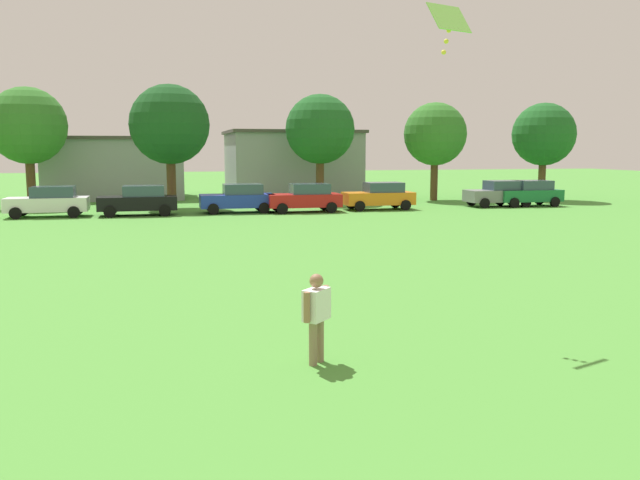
% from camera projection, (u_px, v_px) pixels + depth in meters
% --- Properties ---
extents(ground_plane, '(160.00, 160.00, 0.00)m').
position_uv_depth(ground_plane, '(177.00, 230.00, 30.17)').
color(ground_plane, '#4C9338').
extents(adult_bystander, '(0.57, 0.58, 1.59)m').
position_uv_depth(adult_bystander, '(316.00, 311.00, 11.26)').
color(adult_bystander, '#8C7259').
rests_on(adult_bystander, ground).
extents(kite, '(1.01, 0.71, 1.03)m').
position_uv_depth(kite, '(449.00, 22.00, 13.38)').
color(kite, '#8CD859').
extents(parked_car_white_1, '(4.30, 2.02, 1.68)m').
position_uv_depth(parked_car_white_1, '(49.00, 201.00, 35.88)').
color(parked_car_white_1, white).
rests_on(parked_car_white_1, ground).
extents(parked_car_black_2, '(4.30, 2.02, 1.68)m').
position_uv_depth(parked_car_black_2, '(139.00, 200.00, 36.67)').
color(parked_car_black_2, black).
rests_on(parked_car_black_2, ground).
extents(parked_car_blue_3, '(4.30, 2.02, 1.68)m').
position_uv_depth(parked_car_blue_3, '(239.00, 198.00, 38.29)').
color(parked_car_blue_3, '#1E38AD').
rests_on(parked_car_blue_3, ground).
extents(parked_car_red_4, '(4.30, 2.02, 1.68)m').
position_uv_depth(parked_car_red_4, '(305.00, 198.00, 38.63)').
color(parked_car_red_4, red).
rests_on(parked_car_red_4, ground).
extents(parked_car_orange_5, '(4.30, 2.02, 1.68)m').
position_uv_depth(parked_car_orange_5, '(380.00, 196.00, 40.22)').
color(parked_car_orange_5, orange).
rests_on(parked_car_orange_5, ground).
extents(parked_car_gray_6, '(4.30, 2.02, 1.68)m').
position_uv_depth(parked_car_gray_6, '(500.00, 193.00, 42.45)').
color(parked_car_gray_6, slate).
rests_on(parked_car_gray_6, ground).
extents(parked_car_green_7, '(4.30, 2.02, 1.68)m').
position_uv_depth(parked_car_green_7, '(529.00, 193.00, 42.73)').
color(parked_car_green_7, '#196B38').
rests_on(parked_car_green_7, ground).
extents(tree_left, '(4.92, 4.92, 7.66)m').
position_uv_depth(tree_left, '(28.00, 126.00, 41.76)').
color(tree_left, brown).
rests_on(tree_left, ground).
extents(tree_center_left, '(4.94, 4.94, 7.71)m').
position_uv_depth(tree_center_left, '(170.00, 125.00, 40.52)').
color(tree_center_left, brown).
rests_on(tree_center_left, ground).
extents(tree_center_right, '(4.80, 4.80, 7.48)m').
position_uv_depth(tree_center_right, '(320.00, 130.00, 45.11)').
color(tree_center_right, brown).
rests_on(tree_center_right, ground).
extents(tree_right, '(4.52, 4.52, 7.05)m').
position_uv_depth(tree_right, '(435.00, 134.00, 47.03)').
color(tree_right, brown).
rests_on(tree_right, ground).
extents(tree_far_right, '(4.51, 4.51, 7.02)m').
position_uv_depth(tree_far_right, '(544.00, 135.00, 47.12)').
color(tree_far_right, brown).
rests_on(tree_far_right, ground).
extents(house_left, '(10.21, 8.03, 4.63)m').
position_uv_depth(house_left, '(116.00, 167.00, 49.67)').
color(house_left, '#9999A3').
rests_on(house_left, ground).
extents(house_right, '(10.25, 9.17, 5.16)m').
position_uv_depth(house_right, '(291.00, 163.00, 52.81)').
color(house_right, '#9999A3').
rests_on(house_right, ground).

